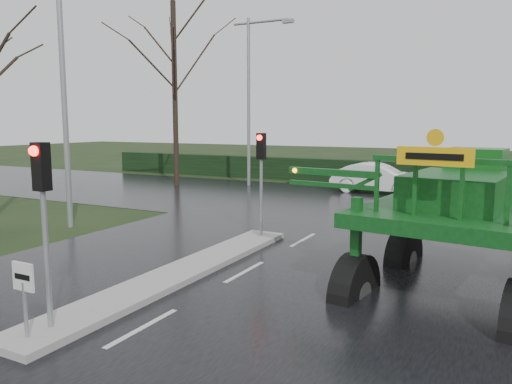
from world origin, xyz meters
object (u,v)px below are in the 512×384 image
at_px(keep_left_sign, 24,288).
at_px(traffic_signal_mid, 261,162).
at_px(crop_sprayer, 361,197).
at_px(white_sedan, 377,193).
at_px(traffic_signal_near, 43,196).
at_px(street_light_left_far, 253,87).
at_px(street_light_left_near, 68,62).

bearing_deg(keep_left_sign, traffic_signal_mid, 90.00).
xyz_separation_m(crop_sprayer, white_sedan, (-3.62, 16.28, -2.21)).
distance_m(traffic_signal_near, street_light_left_far, 22.37).
distance_m(street_light_left_near, street_light_left_far, 14.00).
xyz_separation_m(traffic_signal_mid, white_sedan, (0.71, 12.72, -2.59)).
relative_size(keep_left_sign, white_sedan, 0.27).
distance_m(traffic_signal_near, street_light_left_near, 10.40).
relative_size(traffic_signal_mid, white_sedan, 0.71).
relative_size(traffic_signal_near, traffic_signal_mid, 1.00).
relative_size(keep_left_sign, street_light_left_far, 0.14).
bearing_deg(keep_left_sign, street_light_left_near, 132.59).
distance_m(keep_left_sign, traffic_signal_mid, 9.12).
bearing_deg(traffic_signal_mid, street_light_left_far, 118.86).
bearing_deg(street_light_left_far, keep_left_sign, -72.22).
height_order(traffic_signal_near, crop_sprayer, crop_sprayer).
bearing_deg(keep_left_sign, traffic_signal_near, 90.00).
xyz_separation_m(traffic_signal_mid, crop_sprayer, (4.33, -3.56, -0.38)).
bearing_deg(white_sedan, street_light_left_far, 92.72).
relative_size(keep_left_sign, traffic_signal_near, 0.38).
bearing_deg(street_light_left_far, street_light_left_near, -90.00).
xyz_separation_m(keep_left_sign, crop_sprayer, (4.33, 5.44, 1.15)).
xyz_separation_m(keep_left_sign, white_sedan, (0.71, 21.71, -1.06)).
xyz_separation_m(street_light_left_far, crop_sprayer, (11.22, -16.07, -3.78)).
distance_m(traffic_signal_mid, crop_sprayer, 5.62).
relative_size(traffic_signal_near, white_sedan, 0.71).
bearing_deg(traffic_signal_near, crop_sprayer, 48.79).
height_order(traffic_signal_near, white_sedan, traffic_signal_near).
height_order(street_light_left_far, crop_sprayer, street_light_left_far).
height_order(keep_left_sign, crop_sprayer, crop_sprayer).
height_order(keep_left_sign, street_light_left_near, street_light_left_near).
relative_size(street_light_left_near, white_sedan, 2.01).
xyz_separation_m(traffic_signal_mid, street_light_left_far, (-6.89, 12.51, 3.40)).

